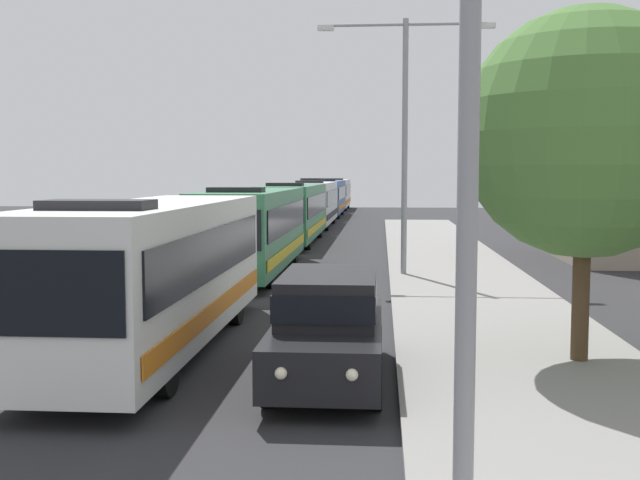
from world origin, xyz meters
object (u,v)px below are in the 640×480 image
object	(u,v)px
bus_middle	(294,211)
bus_fourth_in_line	(314,202)
bus_tail_end	(336,193)
white_suv	(329,323)
bus_second_in_line	(254,228)
box_truck_oncoming	(312,191)
streetlamp_mid	(405,120)
bus_rear	(327,197)
bus_lead	(155,269)
roadside_tree	(585,134)

from	to	relation	value
bus_middle	bus_fourth_in_line	bearing A→B (deg)	90.00
bus_middle	bus_tail_end	xyz separation A→B (m)	(-0.00, 38.39, -0.00)
bus_fourth_in_line	white_suv	size ratio (longest dim) A/B	2.38
bus_second_in_line	box_truck_oncoming	xyz separation A→B (m)	(-3.30, 60.69, 0.01)
bus_tail_end	streetlamp_mid	world-z (taller)	streetlamp_mid
bus_second_in_line	box_truck_oncoming	distance (m)	60.78
streetlamp_mid	box_truck_oncoming	bearing A→B (deg)	98.08
bus_middle	bus_tail_end	size ratio (longest dim) A/B	1.07
bus_rear	box_truck_oncoming	xyz separation A→B (m)	(-3.30, 22.40, 0.01)
bus_fourth_in_line	box_truck_oncoming	distance (m)	35.34
bus_rear	bus_tail_end	distance (m)	12.88
bus_fourth_in_line	bus_lead	bearing A→B (deg)	-90.00
white_suv	bus_fourth_in_line	bearing A→B (deg)	95.30
streetlamp_mid	roadside_tree	world-z (taller)	streetlamp_mid
streetlamp_mid	roadside_tree	size ratio (longest dim) A/B	1.35
bus_second_in_line	bus_tail_end	xyz separation A→B (m)	(-0.00, 51.17, -0.00)
bus_lead	bus_rear	distance (m)	50.55
bus_middle	bus_tail_end	world-z (taller)	same
bus_second_in_line	bus_fourth_in_line	world-z (taller)	same
bus_middle	box_truck_oncoming	bearing A→B (deg)	93.94
bus_lead	box_truck_oncoming	size ratio (longest dim) A/B	1.46
bus_lead	bus_second_in_line	size ratio (longest dim) A/B	0.94
bus_fourth_in_line	bus_tail_end	world-z (taller)	same
box_truck_oncoming	roadside_tree	xyz separation A→B (m)	(11.63, -73.70, 2.66)
bus_middle	bus_rear	xyz separation A→B (m)	(-0.00, 25.51, -0.00)
bus_second_in_line	bus_rear	distance (m)	38.29
bus_lead	bus_middle	xyz separation A→B (m)	(0.00, 25.04, 0.00)
bus_lead	bus_rear	world-z (taller)	same
bus_rear	box_truck_oncoming	size ratio (longest dim) A/B	1.61
bus_tail_end	box_truck_oncoming	bearing A→B (deg)	109.12
bus_lead	roadside_tree	world-z (taller)	roadside_tree
bus_tail_end	white_suv	size ratio (longest dim) A/B	2.20
bus_lead	white_suv	distance (m)	4.29
bus_lead	roadside_tree	xyz separation A→B (m)	(8.33, -0.74, 2.67)
white_suv	box_truck_oncoming	distance (m)	75.35
box_truck_oncoming	roadside_tree	bearing A→B (deg)	-81.03
bus_middle	box_truck_oncoming	size ratio (longest dim) A/B	1.67
white_suv	bus_middle	bearing A→B (deg)	97.77
bus_rear	streetlamp_mid	xyz separation A→B (m)	(5.40, -38.88, 3.80)
bus_lead	box_truck_oncoming	bearing A→B (deg)	92.59
bus_second_in_line	streetlamp_mid	bearing A→B (deg)	-6.23
bus_middle	roadside_tree	xyz separation A→B (m)	(8.33, -25.79, 2.67)
bus_tail_end	white_suv	bearing A→B (deg)	-86.77
bus_lead	streetlamp_mid	world-z (taller)	streetlamp_mid
box_truck_oncoming	bus_lead	bearing A→B (deg)	-87.41
white_suv	streetlamp_mid	bearing A→B (deg)	82.95
white_suv	bus_tail_end	bearing A→B (deg)	93.23
roadside_tree	white_suv	bearing A→B (deg)	-164.02
bus_rear	streetlamp_mid	size ratio (longest dim) A/B	1.32
bus_rear	white_suv	world-z (taller)	bus_rear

